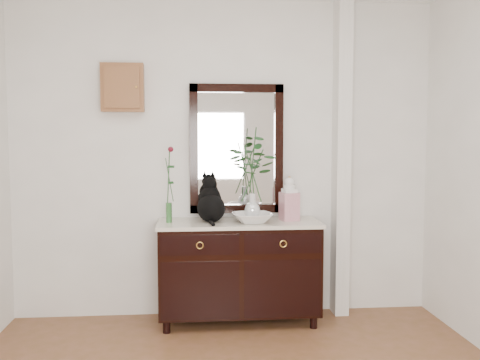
{
  "coord_description": "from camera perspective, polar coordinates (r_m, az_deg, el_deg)",
  "views": [
    {
      "loc": [
        -0.28,
        -2.6,
        1.55
      ],
      "look_at": [
        0.1,
        1.63,
        1.2
      ],
      "focal_mm": 40.0,
      "sensor_mm": 36.0,
      "label": 1
    }
  ],
  "objects": [
    {
      "name": "bud_vase_rose",
      "position": [
        4.34,
        -7.62,
        -0.44
      ],
      "size": [
        0.1,
        0.1,
        0.63
      ],
      "primitive_type": null,
      "rotation": [
        0.0,
        0.0,
        0.39
      ],
      "color": "#326931",
      "rests_on": "sideboard"
    },
    {
      "name": "wall_back",
      "position": [
        4.59,
        -1.63,
        2.21
      ],
      "size": [
        3.6,
        0.04,
        2.7
      ],
      "primitive_type": "cube",
      "color": "white",
      "rests_on": "ground"
    },
    {
      "name": "vase_branches",
      "position": [
        4.3,
        1.33,
        0.72
      ],
      "size": [
        0.43,
        0.43,
        0.76
      ],
      "primitive_type": null,
      "rotation": [
        0.0,
        0.0,
        -0.23
      ],
      "color": "silver",
      "rests_on": "lotus_bowl"
    },
    {
      "name": "cat",
      "position": [
        4.37,
        -3.1,
        -2.05
      ],
      "size": [
        0.3,
        0.35,
        0.37
      ],
      "primitive_type": null,
      "rotation": [
        0.0,
        0.0,
        0.12
      ],
      "color": "black",
      "rests_on": "sideboard"
    },
    {
      "name": "key_cabinet",
      "position": [
        4.59,
        -12.42,
        9.6
      ],
      "size": [
        0.35,
        0.1,
        0.4
      ],
      "primitive_type": "cube",
      "color": "brown",
      "rests_on": "wall_back"
    },
    {
      "name": "ginger_jar",
      "position": [
        4.46,
        5.29,
        -1.94
      ],
      "size": [
        0.16,
        0.16,
        0.37
      ],
      "primitive_type": null,
      "rotation": [
        0.0,
        0.0,
        0.21
      ],
      "color": "white",
      "rests_on": "sideboard"
    },
    {
      "name": "sideboard",
      "position": [
        4.48,
        -0.12,
        -9.2
      ],
      "size": [
        1.33,
        0.52,
        0.82
      ],
      "color": "black",
      "rests_on": "ground"
    },
    {
      "name": "lotus_bowl",
      "position": [
        4.34,
        1.32,
        -4.05
      ],
      "size": [
        0.36,
        0.36,
        0.08
      ],
      "primitive_type": "imported",
      "rotation": [
        0.0,
        0.0,
        0.12
      ],
      "color": "white",
      "rests_on": "sideboard"
    },
    {
      "name": "pilaster",
      "position": [
        4.68,
        10.75,
        2.18
      ],
      "size": [
        0.12,
        0.2,
        2.7
      ],
      "primitive_type": "cube",
      "color": "white",
      "rests_on": "ground"
    },
    {
      "name": "wall_mirror",
      "position": [
        4.58,
        -0.37,
        3.33
      ],
      "size": [
        0.8,
        0.06,
        1.1
      ],
      "color": "black",
      "rests_on": "wall_back"
    }
  ]
}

